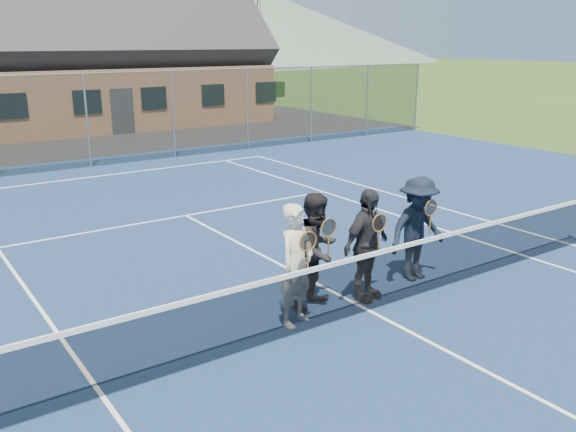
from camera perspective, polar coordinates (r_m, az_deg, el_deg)
name	(u,v)px	position (r m, az deg, el deg)	size (l,w,h in m)	color
ground	(42,141)	(27.26, -22.04, 6.49)	(220.00, 220.00, 0.00)	#2C491A
court_surface	(369,311)	(9.50, 7.54, -8.84)	(30.00, 30.00, 0.02)	navy
hill_east	(246,24)	(118.24, -3.92, 17.51)	(90.00, 90.00, 14.00)	#516157
court_markings	(369,310)	(9.50, 7.55, -8.76)	(11.03, 23.83, 0.01)	white
tennis_net	(370,279)	(9.29, 7.66, -5.88)	(11.68, 0.08, 1.10)	slate
perimeter_fence	(87,121)	(20.82, -18.29, 8.48)	(30.07, 0.07, 3.02)	slate
clubhouse	(98,41)	(31.88, -17.33, 15.38)	(15.60, 8.20, 7.70)	#9E6B4C
tree_c	(10,8)	(40.14, -24.56, 17.28)	(3.20, 3.20, 7.77)	#372514
tree_d	(172,12)	(43.23, -10.82, 18.20)	(3.20, 3.20, 7.77)	#372214
tree_e	(249,15)	(46.03, -3.65, 18.29)	(3.20, 3.20, 7.77)	#392314
player_a	(296,265)	(8.69, 0.80, -4.60)	(0.76, 0.62, 1.80)	beige
player_b	(317,250)	(9.30, 2.76, -3.21)	(1.04, 0.92, 1.80)	black
player_c	(366,245)	(9.60, 7.36, -2.72)	(1.12, 0.65, 1.80)	black
player_d	(417,229)	(10.56, 12.02, -1.18)	(1.17, 0.68, 1.80)	black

